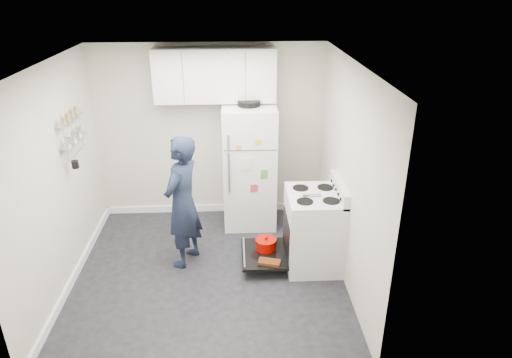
{
  "coord_description": "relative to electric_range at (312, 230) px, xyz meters",
  "views": [
    {
      "loc": [
        0.34,
        -4.6,
        3.31
      ],
      "look_at": [
        0.59,
        0.41,
        1.05
      ],
      "focal_mm": 32.0,
      "sensor_mm": 36.0,
      "label": 1
    }
  ],
  "objects": [
    {
      "name": "upper_cabinets",
      "position": [
        -1.16,
        1.28,
        1.63
      ],
      "size": [
        1.6,
        0.33,
        0.7
      ],
      "primitive_type": "cube",
      "color": "silver",
      "rests_on": "room"
    },
    {
      "name": "refrigerator",
      "position": [
        -0.72,
        1.1,
        0.4
      ],
      "size": [
        0.72,
        0.74,
        1.8
      ],
      "color": "white",
      "rests_on": "ground"
    },
    {
      "name": "electric_range",
      "position": [
        0.0,
        0.0,
        0.0
      ],
      "size": [
        0.66,
        0.76,
        1.1
      ],
      "color": "silver",
      "rests_on": "ground"
    },
    {
      "name": "wall_shelf_rack",
      "position": [
        -2.78,
        0.34,
        1.21
      ],
      "size": [
        0.14,
        0.6,
        0.61
      ],
      "color": "#B2B2B7",
      "rests_on": "room"
    },
    {
      "name": "person",
      "position": [
        -1.56,
        0.12,
        0.36
      ],
      "size": [
        0.61,
        0.71,
        1.66
      ],
      "primitive_type": "imported",
      "rotation": [
        0.0,
        0.0,
        -1.99
      ],
      "color": "#171E33",
      "rests_on": "ground"
    },
    {
      "name": "open_oven_door",
      "position": [
        -0.58,
        0.03,
        -0.29
      ],
      "size": [
        0.55,
        0.71,
        0.21
      ],
      "color": "black",
      "rests_on": "ground"
    },
    {
      "name": "room",
      "position": [
        -1.29,
        -0.12,
        0.74
      ],
      "size": [
        3.21,
        3.21,
        2.51
      ],
      "color": "black",
      "rests_on": "ground"
    }
  ]
}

